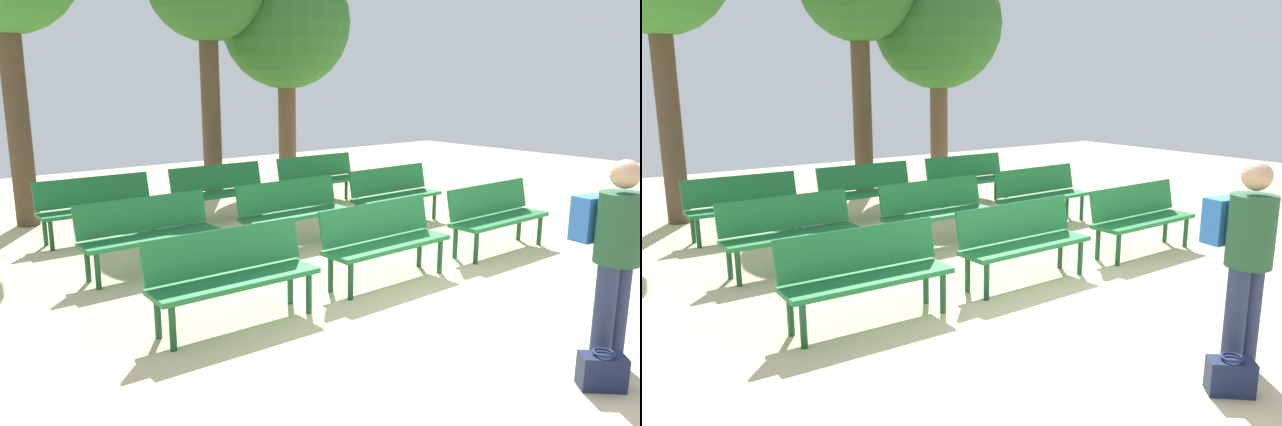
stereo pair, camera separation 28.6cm
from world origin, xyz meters
TOP-DOWN VIEW (x-y plane):
  - ground_plane at (0.00, 0.00)m, footprint 24.00×24.00m
  - bench_r0_c0 at (-2.01, 1.55)m, footprint 1.61×0.50m
  - bench_r0_c1 at (-0.06, 1.59)m, footprint 1.61×0.52m
  - bench_r0_c2 at (1.96, 1.59)m, footprint 1.61×0.52m
  - bench_r1_c0 at (-2.02, 3.50)m, footprint 1.61×0.52m
  - bench_r1_c1 at (0.01, 3.46)m, footprint 1.61×0.51m
  - bench_r1_c2 at (1.99, 3.52)m, footprint 1.61×0.52m
  - bench_r2_c0 at (-2.01, 5.37)m, footprint 1.60×0.48m
  - bench_r2_c1 at (-0.05, 5.39)m, footprint 1.60×0.49m
  - bench_r2_c2 at (1.95, 5.39)m, footprint 1.60×0.49m
  - tree_2 at (2.81, 7.64)m, footprint 2.67×2.67m
  - visitor_with_backpack at (-0.09, -0.99)m, footprint 0.38×0.56m
  - handbag at (-0.48, -1.19)m, footprint 0.36×0.35m

SIDE VIEW (x-z plane):
  - ground_plane at x=0.00m, z-range 0.00..0.00m
  - handbag at x=-0.48m, z-range -0.01..0.28m
  - bench_r0_c0 at x=-2.01m, z-range 0.07..0.94m
  - bench_r0_c1 at x=-0.06m, z-range 0.07..0.94m
  - bench_r0_c2 at x=1.96m, z-range 0.07..0.94m
  - bench_r1_c0 at x=-2.02m, z-range 0.07..0.94m
  - bench_r1_c1 at x=0.01m, z-range 0.07..0.94m
  - bench_r1_c2 at x=1.99m, z-range 0.07..0.94m
  - bench_r2_c0 at x=-2.01m, z-range 0.07..0.94m
  - bench_r2_c1 at x=-0.05m, z-range 0.07..0.94m
  - bench_r2_c2 at x=1.95m, z-range 0.07..0.94m
  - visitor_with_backpack at x=-0.09m, z-range 0.11..1.76m
  - tree_2 at x=2.81m, z-range 0.96..5.64m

